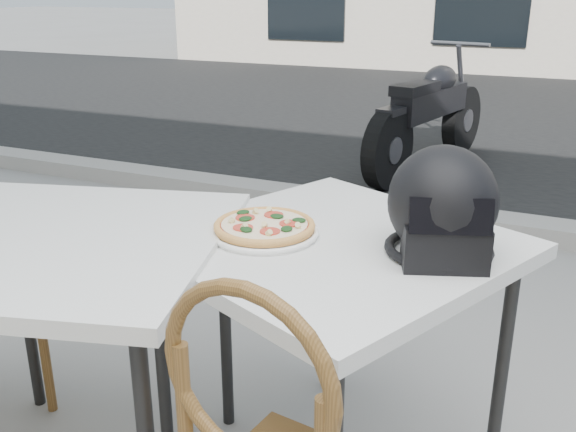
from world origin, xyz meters
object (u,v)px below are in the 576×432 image
at_px(cafe_table_main, 332,264).
at_px(helmet, 442,209).
at_px(cafe_table_side, 60,261).
at_px(pizza, 265,225).
at_px(plate, 265,233).
at_px(motorcycle, 430,116).

height_order(cafe_table_main, helmet, helmet).
bearing_deg(helmet, cafe_table_side, 179.12).
bearing_deg(pizza, helmet, 7.18).
bearing_deg(cafe_table_side, pizza, 28.88).
distance_m(plate, cafe_table_side, 0.57).
relative_size(pizza, helmet, 0.87).
relative_size(pizza, motorcycle, 0.16).
xyz_separation_m(pizza, helmet, (0.48, 0.06, 0.10)).
distance_m(pizza, cafe_table_side, 0.58).
bearing_deg(helmet, cafe_table_main, 161.82).
height_order(cafe_table_main, cafe_table_side, cafe_table_side).
bearing_deg(pizza, motorcycle, 95.09).
bearing_deg(helmet, plate, 167.36).
distance_m(plate, motorcycle, 3.94).
relative_size(cafe_table_side, motorcycle, 0.53).
distance_m(cafe_table_main, plate, 0.21).
distance_m(plate, pizza, 0.02).
bearing_deg(plate, cafe_table_side, -151.14).
relative_size(helmet, motorcycle, 0.18).
bearing_deg(motorcycle, cafe_table_side, -79.57).
bearing_deg(cafe_table_main, cafe_table_side, -154.50).
bearing_deg(cafe_table_side, motorcycle, 87.92).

